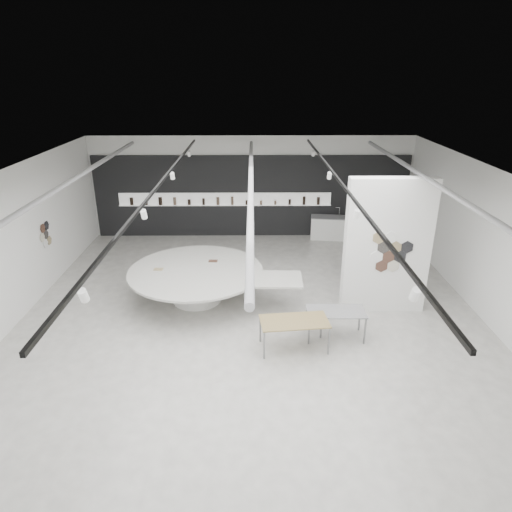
{
  "coord_description": "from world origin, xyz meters",
  "views": [
    {
      "loc": [
        0.04,
        -9.9,
        6.04
      ],
      "look_at": [
        0.12,
        1.2,
        1.47
      ],
      "focal_mm": 32.0,
      "sensor_mm": 36.0,
      "label": 1
    }
  ],
  "objects_px": {
    "display_island": "(199,281)",
    "sample_table_wood": "(294,323)",
    "kitchen_counter": "(331,228)",
    "sample_table_stone": "(336,313)",
    "partition_column": "(387,247)"
  },
  "relations": [
    {
      "from": "display_island",
      "to": "sample_table_wood",
      "type": "xyz_separation_m",
      "value": [
        2.43,
        -2.38,
        0.06
      ]
    },
    {
      "from": "display_island",
      "to": "kitchen_counter",
      "type": "height_order",
      "value": "kitchen_counter"
    },
    {
      "from": "sample_table_wood",
      "to": "kitchen_counter",
      "type": "distance_m",
      "value": 7.66
    },
    {
      "from": "kitchen_counter",
      "to": "sample_table_stone",
      "type": "bearing_deg",
      "value": -90.27
    },
    {
      "from": "display_island",
      "to": "sample_table_stone",
      "type": "distance_m",
      "value": 3.95
    },
    {
      "from": "display_island",
      "to": "sample_table_stone",
      "type": "relative_size",
      "value": 3.42
    },
    {
      "from": "partition_column",
      "to": "display_island",
      "type": "height_order",
      "value": "partition_column"
    },
    {
      "from": "display_island",
      "to": "kitchen_counter",
      "type": "bearing_deg",
      "value": 49.92
    },
    {
      "from": "partition_column",
      "to": "display_island",
      "type": "bearing_deg",
      "value": 174.17
    },
    {
      "from": "partition_column",
      "to": "sample_table_stone",
      "type": "xyz_separation_m",
      "value": [
        -1.49,
        -1.4,
        -1.15
      ]
    },
    {
      "from": "partition_column",
      "to": "sample_table_stone",
      "type": "bearing_deg",
      "value": -136.75
    },
    {
      "from": "partition_column",
      "to": "sample_table_stone",
      "type": "height_order",
      "value": "partition_column"
    },
    {
      "from": "display_island",
      "to": "partition_column",
      "type": "bearing_deg",
      "value": -4.17
    },
    {
      "from": "partition_column",
      "to": "display_island",
      "type": "distance_m",
      "value": 5.12
    },
    {
      "from": "kitchen_counter",
      "to": "display_island",
      "type": "bearing_deg",
      "value": -123.74
    }
  ]
}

